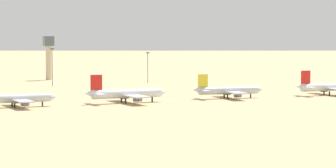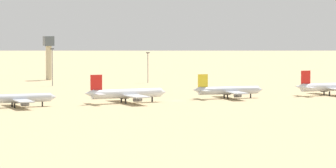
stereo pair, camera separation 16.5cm
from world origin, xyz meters
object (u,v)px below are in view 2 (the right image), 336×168
(control_tower, at_px, (49,54))
(parked_jet_orange_2, at_px, (16,98))
(parked_jet_red_3, at_px, (126,94))
(parked_jet_red_5, at_px, (329,87))
(light_pole_east, at_px, (52,65))
(parked_jet_yellow_4, at_px, (228,90))
(light_pole_west, at_px, (148,65))

(control_tower, bearing_deg, parked_jet_orange_2, -108.24)
(parked_jet_red_3, height_order, control_tower, control_tower)
(parked_jet_red_3, xyz_separation_m, control_tower, (6.55, 148.65, 10.66))
(parked_jet_red_5, bearing_deg, light_pole_east, 131.78)
(parked_jet_yellow_4, distance_m, control_tower, 149.77)
(light_pole_east, bearing_deg, parked_jet_red_3, -88.24)
(parked_jet_orange_2, bearing_deg, parked_jet_yellow_4, 2.07)
(parked_jet_yellow_4, bearing_deg, light_pole_west, 92.52)
(parked_jet_orange_2, xyz_separation_m, light_pole_east, (39.91, 104.08, 7.17))
(parked_jet_red_3, distance_m, control_tower, 149.18)
(parked_jet_yellow_4, distance_m, light_pole_east, 109.47)
(parked_jet_red_3, height_order, light_pole_east, light_pole_east)
(parked_jet_orange_2, relative_size, parked_jet_red_3, 0.90)
(parked_jet_red_3, height_order, parked_jet_red_5, parked_jet_red_3)
(control_tower, relative_size, light_pole_east, 1.29)
(control_tower, height_order, light_pole_west, control_tower)
(light_pole_east, bearing_deg, control_tower, 78.20)
(parked_jet_orange_2, xyz_separation_m, parked_jet_red_3, (43.05, 1.82, 0.37))
(parked_jet_red_5, relative_size, light_pole_west, 2.07)
(parked_jet_yellow_4, bearing_deg, light_pole_east, 120.66)
(parked_jet_red_3, height_order, parked_jet_yellow_4, parked_jet_red_3)
(parked_jet_red_3, relative_size, light_pole_east, 1.84)
(light_pole_west, bearing_deg, parked_jet_red_3, -114.41)
(parked_jet_orange_2, relative_size, parked_jet_red_5, 0.94)
(parked_jet_red_3, bearing_deg, light_pole_east, 88.46)
(parked_jet_orange_2, bearing_deg, light_pole_west, 47.91)
(parked_jet_red_3, bearing_deg, light_pole_west, 62.30)
(parked_jet_yellow_4, bearing_deg, control_tower, 109.32)
(parked_jet_orange_2, distance_m, parked_jet_yellow_4, 88.81)
(parked_jet_orange_2, bearing_deg, parked_jet_red_5, 0.27)
(light_pole_east, bearing_deg, light_pole_west, 5.16)
(parked_jet_orange_2, distance_m, parked_jet_red_5, 135.80)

